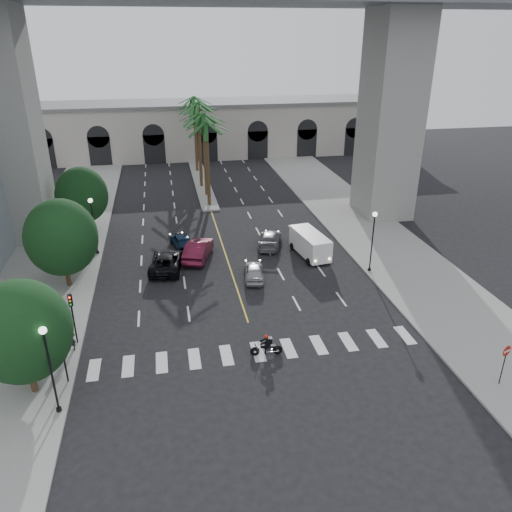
{
  "coord_description": "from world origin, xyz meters",
  "views": [
    {
      "loc": [
        -5.05,
        -27.29,
        18.42
      ],
      "look_at": [
        1.31,
        6.0,
        3.22
      ],
      "focal_mm": 35.0,
      "sensor_mm": 36.0,
      "label": 1
    }
  ],
  "objects_px": {
    "lamp_post_left_near": "(49,363)",
    "traffic_signal_far": "(72,311)",
    "car_e": "(182,241)",
    "cargo_van": "(310,244)",
    "car_b": "(198,250)",
    "car_d": "(270,239)",
    "motorcycle_rider": "(267,346)",
    "car_c": "(166,261)",
    "lamp_post_left_far": "(93,221)",
    "do_not_enter_sign": "(505,357)",
    "pedestrian_a": "(71,339)",
    "pedestrian_b": "(31,293)",
    "lamp_post_right": "(373,237)",
    "traffic_signal_near": "(62,347)",
    "car_a": "(254,271)"
  },
  "relations": [
    {
      "from": "traffic_signal_near",
      "to": "pedestrian_a",
      "type": "height_order",
      "value": "traffic_signal_near"
    },
    {
      "from": "car_d",
      "to": "lamp_post_left_near",
      "type": "bearing_deg",
      "value": 69.95
    },
    {
      "from": "car_d",
      "to": "traffic_signal_far",
      "type": "bearing_deg",
      "value": 59.02
    },
    {
      "from": "lamp_post_right",
      "to": "lamp_post_left_near",
      "type": "bearing_deg",
      "value": -150.31
    },
    {
      "from": "lamp_post_left_far",
      "to": "car_d",
      "type": "relative_size",
      "value": 1.12
    },
    {
      "from": "car_b",
      "to": "pedestrian_a",
      "type": "bearing_deg",
      "value": 71.83
    },
    {
      "from": "motorcycle_rider",
      "to": "cargo_van",
      "type": "distance_m",
      "value": 15.65
    },
    {
      "from": "lamp_post_left_far",
      "to": "car_a",
      "type": "relative_size",
      "value": 1.38
    },
    {
      "from": "traffic_signal_near",
      "to": "cargo_van",
      "type": "distance_m",
      "value": 23.79
    },
    {
      "from": "traffic_signal_near",
      "to": "car_c",
      "type": "bearing_deg",
      "value": 67.24
    },
    {
      "from": "traffic_signal_far",
      "to": "car_c",
      "type": "bearing_deg",
      "value": 59.77
    },
    {
      "from": "traffic_signal_far",
      "to": "do_not_enter_sign",
      "type": "xyz_separation_m",
      "value": [
        24.18,
        -8.84,
        -0.55
      ]
    },
    {
      "from": "lamp_post_left_near",
      "to": "lamp_post_right",
      "type": "xyz_separation_m",
      "value": [
        22.8,
        13.0,
        0.0
      ]
    },
    {
      "from": "cargo_van",
      "to": "pedestrian_b",
      "type": "distance_m",
      "value": 23.14
    },
    {
      "from": "lamp_post_right",
      "to": "car_e",
      "type": "xyz_separation_m",
      "value": [
        -15.18,
        8.22,
        -2.52
      ]
    },
    {
      "from": "traffic_signal_far",
      "to": "lamp_post_left_far",
      "type": "bearing_deg",
      "value": 90.4
    },
    {
      "from": "lamp_post_left_far",
      "to": "lamp_post_right",
      "type": "bearing_deg",
      "value": -19.33
    },
    {
      "from": "lamp_post_left_far",
      "to": "traffic_signal_far",
      "type": "height_order",
      "value": "lamp_post_left_far"
    },
    {
      "from": "traffic_signal_near",
      "to": "car_c",
      "type": "relative_size",
      "value": 0.67
    },
    {
      "from": "lamp_post_left_far",
      "to": "car_b",
      "type": "relative_size",
      "value": 1.02
    },
    {
      "from": "lamp_post_left_far",
      "to": "car_d",
      "type": "bearing_deg",
      "value": -3.29
    },
    {
      "from": "car_b",
      "to": "lamp_post_left_far",
      "type": "bearing_deg",
      "value": 1.26
    },
    {
      "from": "pedestrian_b",
      "to": "do_not_enter_sign",
      "type": "distance_m",
      "value": 31.78
    },
    {
      "from": "lamp_post_right",
      "to": "car_c",
      "type": "bearing_deg",
      "value": 167.25
    },
    {
      "from": "motorcycle_rider",
      "to": "car_c",
      "type": "bearing_deg",
      "value": 117.31
    },
    {
      "from": "lamp_post_left_far",
      "to": "pedestrian_a",
      "type": "height_order",
      "value": "lamp_post_left_far"
    },
    {
      "from": "car_d",
      "to": "do_not_enter_sign",
      "type": "bearing_deg",
      "value": 128.84
    },
    {
      "from": "traffic_signal_near",
      "to": "traffic_signal_far",
      "type": "distance_m",
      "value": 4.0
    },
    {
      "from": "do_not_enter_sign",
      "to": "car_e",
      "type": "bearing_deg",
      "value": 105.97
    },
    {
      "from": "motorcycle_rider",
      "to": "car_c",
      "type": "distance_m",
      "value": 14.89
    },
    {
      "from": "lamp_post_left_near",
      "to": "lamp_post_left_far",
      "type": "xyz_separation_m",
      "value": [
        0.0,
        21.0,
        0.0
      ]
    },
    {
      "from": "car_b",
      "to": "car_d",
      "type": "height_order",
      "value": "car_b"
    },
    {
      "from": "car_a",
      "to": "cargo_van",
      "type": "bearing_deg",
      "value": -140.42
    },
    {
      "from": "lamp_post_left_far",
      "to": "motorcycle_rider",
      "type": "bearing_deg",
      "value": -56.37
    },
    {
      "from": "lamp_post_right",
      "to": "traffic_signal_far",
      "type": "distance_m",
      "value": 23.62
    },
    {
      "from": "motorcycle_rider",
      "to": "car_e",
      "type": "distance_m",
      "value": 18.64
    },
    {
      "from": "lamp_post_left_far",
      "to": "do_not_enter_sign",
      "type": "bearing_deg",
      "value": -43.88
    },
    {
      "from": "lamp_post_left_near",
      "to": "traffic_signal_far",
      "type": "height_order",
      "value": "lamp_post_left_near"
    },
    {
      "from": "lamp_post_left_near",
      "to": "traffic_signal_far",
      "type": "distance_m",
      "value": 6.54
    },
    {
      "from": "lamp_post_left_far",
      "to": "lamp_post_right",
      "type": "height_order",
      "value": "same"
    },
    {
      "from": "lamp_post_left_far",
      "to": "cargo_van",
      "type": "height_order",
      "value": "lamp_post_left_far"
    },
    {
      "from": "lamp_post_left_far",
      "to": "car_c",
      "type": "relative_size",
      "value": 0.99
    },
    {
      "from": "traffic_signal_near",
      "to": "car_e",
      "type": "height_order",
      "value": "traffic_signal_near"
    },
    {
      "from": "car_e",
      "to": "cargo_van",
      "type": "xyz_separation_m",
      "value": [
        11.2,
        -4.1,
        0.51
      ]
    },
    {
      "from": "lamp_post_left_near",
      "to": "car_c",
      "type": "relative_size",
      "value": 0.99
    },
    {
      "from": "lamp_post_left_far",
      "to": "car_a",
      "type": "xyz_separation_m",
      "value": [
        13.04,
        -7.39,
        -2.56
      ]
    },
    {
      "from": "pedestrian_a",
      "to": "pedestrian_b",
      "type": "xyz_separation_m",
      "value": [
        -3.74,
        6.75,
        0.03
      ]
    },
    {
      "from": "lamp_post_right",
      "to": "pedestrian_a",
      "type": "distance_m",
      "value": 24.15
    },
    {
      "from": "lamp_post_left_near",
      "to": "traffic_signal_far",
      "type": "bearing_deg",
      "value": 89.12
    },
    {
      "from": "lamp_post_right",
      "to": "pedestrian_b",
      "type": "relative_size",
      "value": 3.15
    }
  ]
}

